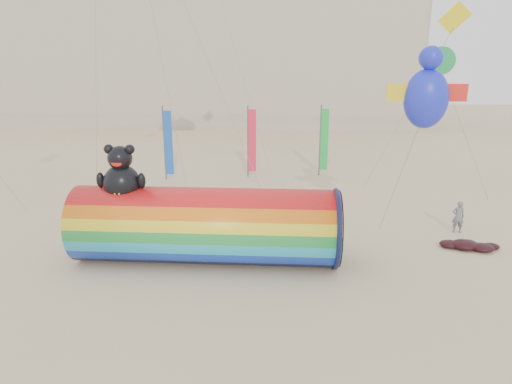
# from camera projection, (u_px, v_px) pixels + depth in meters

# --- Properties ---
(ground) EXTENTS (160.00, 160.00, 0.00)m
(ground) POSITION_uv_depth(u_px,v_px,m) (242.00, 254.00, 19.88)
(ground) COLOR #CCB58C
(ground) RESTS_ON ground
(hotel_building) EXTENTS (60.40, 15.40, 20.60)m
(hotel_building) POSITION_uv_depth(u_px,v_px,m) (187.00, 47.00, 62.02)
(hotel_building) COLOR #B7AD99
(hotel_building) RESTS_ON ground
(windsock_assembly) EXTENTS (10.82, 3.29, 4.99)m
(windsock_assembly) POSITION_uv_depth(u_px,v_px,m) (206.00, 224.00, 18.77)
(windsock_assembly) COLOR red
(windsock_assembly) RESTS_ON ground
(kite_handler) EXTENTS (0.60, 0.41, 1.60)m
(kite_handler) POSITION_uv_depth(u_px,v_px,m) (458.00, 217.00, 22.25)
(kite_handler) COLOR slate
(kite_handler) RESTS_ON ground
(fabric_bundle) EXTENTS (2.62, 1.35, 0.41)m
(fabric_bundle) POSITION_uv_depth(u_px,v_px,m) (469.00, 245.00, 20.39)
(fabric_bundle) COLOR #36090F
(fabric_bundle) RESTS_ON ground
(festival_banners) EXTENTS (11.69, 2.27, 5.20)m
(festival_banners) POSITION_uv_depth(u_px,v_px,m) (248.00, 141.00, 32.76)
(festival_banners) COLOR #59595E
(festival_banners) RESTS_ON ground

